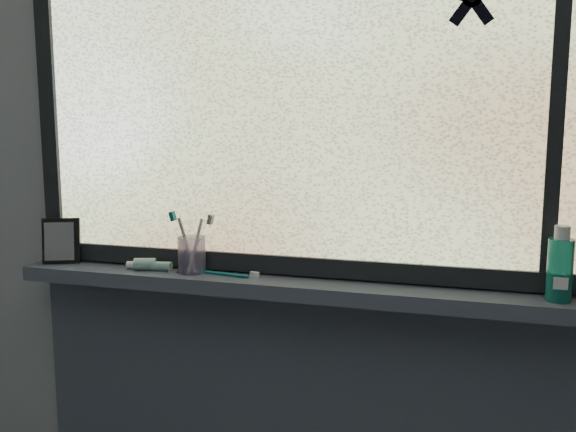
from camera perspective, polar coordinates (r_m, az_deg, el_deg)
The scene contains 11 objects.
wall_back at distance 1.71m, azimuth 1.89°, elevation 2.27°, with size 3.00×0.01×2.50m, color #9EA3A8.
windowsill at distance 1.69m, azimuth 1.20°, elevation -6.46°, with size 1.62×0.14×0.04m, color #454B5C.
window_pane at distance 1.68m, azimuth 1.73°, elevation 11.70°, with size 1.50×0.01×1.00m, color silver.
frame_bottom at distance 1.72m, azimuth 1.63°, elevation -4.45°, with size 1.60×0.03×0.05m, color black.
frame_left at distance 2.02m, azimuth -20.50°, elevation 10.68°, with size 0.05×0.03×1.10m, color black.
frame_mullion at distance 1.63m, azimuth 22.92°, elevation 11.10°, with size 0.04×0.03×1.00m, color black.
vanity_mirror at distance 1.99m, azimuth -19.50°, elevation -2.08°, with size 0.11×0.05×0.13m, color black.
toothpaste_tube at distance 1.84m, azimuth -12.05°, elevation -4.24°, with size 0.19×0.04×0.03m, color silver, non-canonical shape.
toothbrush_cup at distance 1.79m, azimuth -8.55°, elevation -3.42°, with size 0.08×0.08×0.10m, color #AD9DD0.
toothbrush_lying at distance 1.75m, azimuth -5.82°, elevation -5.05°, with size 0.19×0.02×0.01m, color #0C6A6E, non-canonical shape.
mouthwash_bottle at distance 1.62m, azimuth 23.05°, elevation -3.91°, with size 0.06×0.06×0.15m, color #1B8C7D.
Camera 1 is at (0.42, -0.34, 1.45)m, focal length 40.00 mm.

